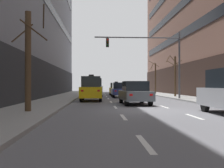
# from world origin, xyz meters

# --- Properties ---
(ground_plane) EXTENTS (120.00, 120.00, 0.00)m
(ground_plane) POSITION_xyz_m (0.00, 0.00, 0.00)
(ground_plane) COLOR slate
(sidewalk_left) EXTENTS (3.42, 80.00, 0.14)m
(sidewalk_left) POSITION_xyz_m (-6.51, 0.00, 0.07)
(sidewalk_left) COLOR gray
(sidewalk_left) RESTS_ON ground
(lane_stripe_l1_s2) EXTENTS (0.16, 2.00, 0.01)m
(lane_stripe_l1_s2) POSITION_xyz_m (-1.60, -8.00, 0.00)
(lane_stripe_l1_s2) COLOR silver
(lane_stripe_l1_s2) RESTS_ON ground
(lane_stripe_l1_s3) EXTENTS (0.16, 2.00, 0.01)m
(lane_stripe_l1_s3) POSITION_xyz_m (-1.60, -3.00, 0.00)
(lane_stripe_l1_s3) COLOR silver
(lane_stripe_l1_s3) RESTS_ON ground
(lane_stripe_l1_s4) EXTENTS (0.16, 2.00, 0.01)m
(lane_stripe_l1_s4) POSITION_xyz_m (-1.60, 2.00, 0.00)
(lane_stripe_l1_s4) COLOR silver
(lane_stripe_l1_s4) RESTS_ON ground
(lane_stripe_l1_s5) EXTENTS (0.16, 2.00, 0.01)m
(lane_stripe_l1_s5) POSITION_xyz_m (-1.60, 7.00, 0.00)
(lane_stripe_l1_s5) COLOR silver
(lane_stripe_l1_s5) RESTS_ON ground
(lane_stripe_l1_s6) EXTENTS (0.16, 2.00, 0.01)m
(lane_stripe_l1_s6) POSITION_xyz_m (-1.60, 12.00, 0.00)
(lane_stripe_l1_s6) COLOR silver
(lane_stripe_l1_s6) RESTS_ON ground
(lane_stripe_l1_s7) EXTENTS (0.16, 2.00, 0.01)m
(lane_stripe_l1_s7) POSITION_xyz_m (-1.60, 17.00, 0.00)
(lane_stripe_l1_s7) COLOR silver
(lane_stripe_l1_s7) RESTS_ON ground
(lane_stripe_l1_s8) EXTENTS (0.16, 2.00, 0.01)m
(lane_stripe_l1_s8) POSITION_xyz_m (-1.60, 22.00, 0.00)
(lane_stripe_l1_s8) COLOR silver
(lane_stripe_l1_s8) RESTS_ON ground
(lane_stripe_l1_s9) EXTENTS (0.16, 2.00, 0.01)m
(lane_stripe_l1_s9) POSITION_xyz_m (-1.60, 27.00, 0.00)
(lane_stripe_l1_s9) COLOR silver
(lane_stripe_l1_s9) RESTS_ON ground
(lane_stripe_l1_s10) EXTENTS (0.16, 2.00, 0.01)m
(lane_stripe_l1_s10) POSITION_xyz_m (-1.60, 32.00, 0.00)
(lane_stripe_l1_s10) COLOR silver
(lane_stripe_l1_s10) RESTS_ON ground
(lane_stripe_l2_s3) EXTENTS (0.16, 2.00, 0.01)m
(lane_stripe_l2_s3) POSITION_xyz_m (1.60, -3.00, 0.00)
(lane_stripe_l2_s3) COLOR silver
(lane_stripe_l2_s3) RESTS_ON ground
(lane_stripe_l2_s4) EXTENTS (0.16, 2.00, 0.01)m
(lane_stripe_l2_s4) POSITION_xyz_m (1.60, 2.00, 0.00)
(lane_stripe_l2_s4) COLOR silver
(lane_stripe_l2_s4) RESTS_ON ground
(lane_stripe_l2_s5) EXTENTS (0.16, 2.00, 0.01)m
(lane_stripe_l2_s5) POSITION_xyz_m (1.60, 7.00, 0.00)
(lane_stripe_l2_s5) COLOR silver
(lane_stripe_l2_s5) RESTS_ON ground
(lane_stripe_l2_s6) EXTENTS (0.16, 2.00, 0.01)m
(lane_stripe_l2_s6) POSITION_xyz_m (1.60, 12.00, 0.00)
(lane_stripe_l2_s6) COLOR silver
(lane_stripe_l2_s6) RESTS_ON ground
(lane_stripe_l2_s7) EXTENTS (0.16, 2.00, 0.01)m
(lane_stripe_l2_s7) POSITION_xyz_m (1.60, 17.00, 0.00)
(lane_stripe_l2_s7) COLOR silver
(lane_stripe_l2_s7) RESTS_ON ground
(lane_stripe_l2_s8) EXTENTS (0.16, 2.00, 0.01)m
(lane_stripe_l2_s8) POSITION_xyz_m (1.60, 22.00, 0.00)
(lane_stripe_l2_s8) COLOR silver
(lane_stripe_l2_s8) RESTS_ON ground
(lane_stripe_l2_s9) EXTENTS (0.16, 2.00, 0.01)m
(lane_stripe_l2_s9) POSITION_xyz_m (1.60, 27.00, 0.00)
(lane_stripe_l2_s9) COLOR silver
(lane_stripe_l2_s9) RESTS_ON ground
(lane_stripe_l2_s10) EXTENTS (0.16, 2.00, 0.01)m
(lane_stripe_l2_s10) POSITION_xyz_m (1.60, 32.00, 0.00)
(lane_stripe_l2_s10) COLOR silver
(lane_stripe_l2_s10) RESTS_ON ground
(taxi_driving_0) EXTENTS (2.05, 4.68, 1.93)m
(taxi_driving_0) POSITION_xyz_m (-0.02, 22.01, 0.86)
(taxi_driving_0) COLOR black
(taxi_driving_0) RESTS_ON ground
(taxi_driving_1) EXTENTS (1.91, 4.52, 2.36)m
(taxi_driving_1) POSITION_xyz_m (-3.30, 8.54, 1.09)
(taxi_driving_1) COLOR black
(taxi_driving_1) RESTS_ON ground
(car_driving_2) EXTENTS (2.02, 4.63, 2.22)m
(car_driving_2) POSITION_xyz_m (-3.06, 16.46, 1.10)
(car_driving_2) COLOR black
(car_driving_2) RESTS_ON ground
(car_driving_3) EXTENTS (1.91, 4.56, 1.71)m
(car_driving_3) POSITION_xyz_m (-0.13, 15.00, 0.84)
(car_driving_3) COLOR black
(car_driving_3) RESTS_ON ground
(car_driving_4) EXTENTS (2.06, 4.60, 1.70)m
(car_driving_4) POSITION_xyz_m (-0.00, 4.22, 0.84)
(car_driving_4) COLOR black
(car_driving_4) RESTS_ON ground
(traffic_signal_0) EXTENTS (8.31, 0.35, 6.45)m
(traffic_signal_0) POSITION_xyz_m (2.74, 9.81, 4.52)
(traffic_signal_0) COLOR #4C4C51
(traffic_signal_0) RESTS_ON sidewalk_right
(street_tree_0) EXTENTS (2.04, 2.09, 4.84)m
(street_tree_0) POSITION_xyz_m (6.14, 14.18, 2.61)
(street_tree_0) COLOR #4C3823
(street_tree_0) RESTS_ON sidewalk_right
(street_tree_2) EXTENTS (1.49, 2.15, 5.01)m
(street_tree_2) POSITION_xyz_m (6.12, 23.92, 2.67)
(street_tree_2) COLOR #4C3823
(street_tree_2) RESTS_ON sidewalk_right
(street_tree_3) EXTENTS (1.83, 1.91, 5.15)m
(street_tree_3) POSITION_xyz_m (-6.16, -1.47, 2.69)
(street_tree_3) COLOR #4C3823
(street_tree_3) RESTS_ON sidewalk_left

